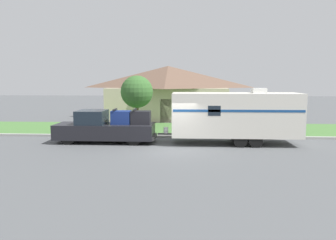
% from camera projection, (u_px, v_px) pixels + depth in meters
% --- Properties ---
extents(ground_plane, '(120.00, 120.00, 0.00)m').
position_uv_depth(ground_plane, '(174.00, 149.00, 17.95)').
color(ground_plane, '#515456').
extents(curb_strip, '(80.00, 0.30, 0.14)m').
position_uv_depth(curb_strip, '(176.00, 136.00, 21.66)').
color(curb_strip, '#999993').
rests_on(curb_strip, ground_plane).
extents(lawn_strip, '(80.00, 7.00, 0.03)m').
position_uv_depth(lawn_strip, '(178.00, 129.00, 25.28)').
color(lawn_strip, '#477538').
rests_on(lawn_strip, ground_plane).
extents(house_across_street, '(12.01, 8.15, 5.15)m').
position_uv_depth(house_across_street, '(168.00, 91.00, 32.55)').
color(house_across_street, beige).
rests_on(house_across_street, ground_plane).
extents(pickup_truck, '(6.06, 2.01, 2.06)m').
position_uv_depth(pickup_truck, '(106.00, 128.00, 19.91)').
color(pickup_truck, black).
rests_on(pickup_truck, ground_plane).
extents(travel_trailer, '(8.33, 2.40, 3.31)m').
position_uv_depth(travel_trailer, '(235.00, 115.00, 19.36)').
color(travel_trailer, black).
rests_on(travel_trailer, ground_plane).
extents(mailbox, '(0.48, 0.20, 1.24)m').
position_uv_depth(mailbox, '(298.00, 122.00, 21.98)').
color(mailbox, brown).
rests_on(mailbox, ground_plane).
extents(tree_in_yard, '(2.35, 2.35, 4.11)m').
position_uv_depth(tree_in_yard, '(137.00, 92.00, 23.63)').
color(tree_in_yard, brown).
rests_on(tree_in_yard, ground_plane).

